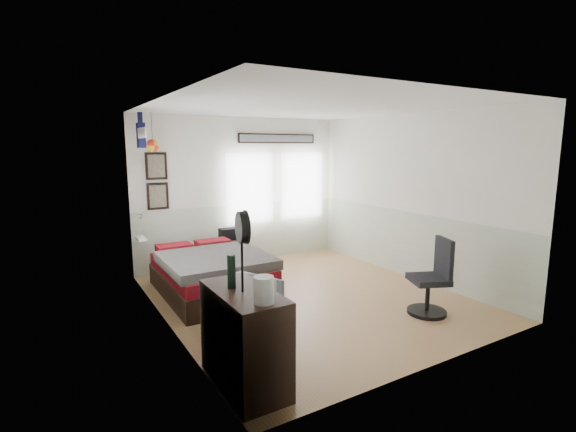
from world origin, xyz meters
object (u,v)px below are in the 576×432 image
bed (211,274)px  nightstand (229,253)px  dresser (244,338)px  task_chair (432,283)px  armchair (245,306)px

bed → nightstand: (0.76, 1.12, -0.04)m
nightstand → dresser: bearing=-119.4°
bed → task_chair: size_ratio=1.95×
nightstand → task_chair: task_chair is taller
nightstand → bed: bearing=-132.7°
dresser → armchair: 1.11m
bed → armchair: armchair is taller
dresser → nightstand: 3.82m
bed → armchair: size_ratio=2.82×
nightstand → task_chair: 3.62m
dresser → nightstand: dresser is taller
bed → task_chair: task_chair is taller
bed → dresser: dresser is taller
bed → dresser: bearing=-103.4°
dresser → armchair: bearing=65.0°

